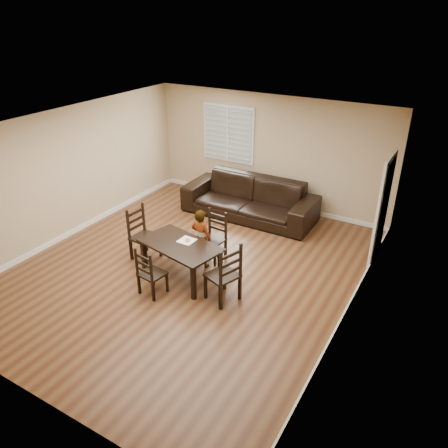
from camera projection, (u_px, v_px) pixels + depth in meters
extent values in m
plane|color=brown|center=(189.00, 268.00, 8.33)|extent=(7.00, 7.00, 0.00)
cube|color=tan|center=(269.00, 152.00, 10.42)|extent=(6.00, 0.04, 2.70)
cube|color=tan|center=(13.00, 312.00, 5.02)|extent=(6.00, 0.04, 2.70)
cube|color=tan|center=(67.00, 174.00, 9.06)|extent=(0.04, 7.00, 2.70)
cube|color=tan|center=(355.00, 246.00, 6.38)|extent=(0.04, 7.00, 2.70)
cube|color=white|center=(182.00, 129.00, 7.11)|extent=(6.00, 7.00, 0.04)
cube|color=white|center=(228.00, 134.00, 10.73)|extent=(1.40, 0.08, 1.40)
cube|color=white|center=(382.00, 211.00, 8.23)|extent=(0.06, 0.94, 2.05)
cylinder|color=#332114|center=(376.00, 220.00, 8.05)|extent=(0.06, 0.06, 0.02)
cube|color=white|center=(266.00, 202.00, 10.99)|extent=(6.00, 0.03, 0.10)
cube|color=white|center=(77.00, 230.00, 9.65)|extent=(0.03, 7.00, 0.10)
cube|color=white|center=(343.00, 317.00, 6.97)|extent=(0.03, 7.00, 0.10)
cube|color=black|center=(180.00, 245.00, 7.78)|extent=(1.61, 1.10, 0.04)
cube|color=black|center=(144.00, 256.00, 8.11)|extent=(0.08, 0.08, 0.65)
cube|color=black|center=(193.00, 283.00, 7.33)|extent=(0.08, 0.08, 0.65)
cube|color=black|center=(170.00, 243.00, 8.55)|extent=(0.08, 0.08, 0.65)
cube|color=black|center=(220.00, 267.00, 7.78)|extent=(0.08, 0.08, 0.65)
cube|color=black|center=(212.00, 240.00, 8.45)|extent=(0.48, 0.45, 0.04)
cube|color=black|center=(218.00, 233.00, 8.55)|extent=(0.45, 0.07, 0.99)
cube|color=black|center=(199.00, 251.00, 8.52)|extent=(0.04, 0.04, 0.41)
cube|color=black|center=(215.00, 257.00, 8.32)|extent=(0.04, 0.04, 0.41)
cube|color=black|center=(210.00, 244.00, 8.78)|extent=(0.04, 0.04, 0.41)
cube|color=black|center=(225.00, 249.00, 8.58)|extent=(0.04, 0.04, 0.41)
cube|color=black|center=(152.00, 274.00, 7.46)|extent=(0.45, 0.43, 0.04)
cube|color=black|center=(145.00, 275.00, 7.31)|extent=(0.41, 0.09, 0.90)
cube|color=black|center=(167.00, 283.00, 7.57)|extent=(0.04, 0.04, 0.37)
cube|color=black|center=(153.00, 276.00, 7.77)|extent=(0.04, 0.04, 0.37)
cube|color=black|center=(153.00, 292.00, 7.35)|extent=(0.04, 0.04, 0.37)
cube|color=black|center=(139.00, 284.00, 7.54)|extent=(0.04, 0.04, 0.37)
cube|color=black|center=(145.00, 237.00, 8.48)|extent=(0.48, 0.51, 0.04)
cube|color=black|center=(137.00, 231.00, 8.55)|extent=(0.08, 0.48, 1.07)
cube|color=black|center=(146.00, 255.00, 8.34)|extent=(0.05, 0.05, 0.44)
cube|color=black|center=(160.00, 246.00, 8.65)|extent=(0.05, 0.05, 0.44)
cube|color=black|center=(131.00, 250.00, 8.53)|extent=(0.05, 0.05, 0.44)
cube|color=black|center=(146.00, 241.00, 8.84)|extent=(0.05, 0.05, 0.44)
cube|color=black|center=(223.00, 275.00, 7.28)|extent=(0.60, 0.62, 0.04)
cube|color=black|center=(231.00, 277.00, 7.10)|extent=(0.21, 0.48, 1.09)
cube|color=black|center=(225.00, 278.00, 7.64)|extent=(0.06, 0.06, 0.45)
cube|color=black|center=(206.00, 287.00, 7.40)|extent=(0.06, 0.06, 0.45)
cube|color=black|center=(240.00, 288.00, 7.38)|extent=(0.06, 0.06, 0.45)
cube|color=black|center=(220.00, 298.00, 7.13)|extent=(0.06, 0.06, 0.45)
imported|color=gray|center=(201.00, 238.00, 8.18)|extent=(0.45, 0.31, 1.18)
cube|color=beige|center=(187.00, 240.00, 7.89)|extent=(0.29, 0.29, 0.00)
torus|color=#B87E42|center=(188.00, 240.00, 7.87)|extent=(0.10, 0.10, 0.03)
torus|color=white|center=(188.00, 239.00, 7.86)|extent=(0.09, 0.09, 0.02)
imported|color=black|center=(249.00, 198.00, 10.18)|extent=(3.11, 1.23, 0.91)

